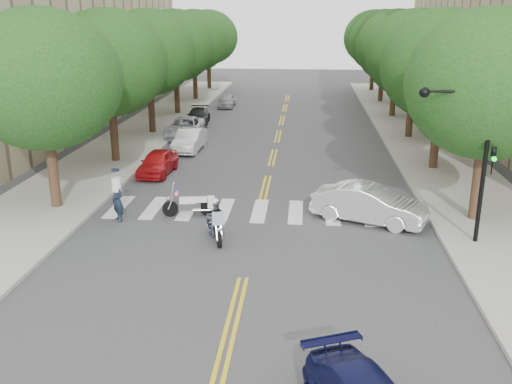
# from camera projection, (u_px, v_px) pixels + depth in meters

# --- Properties ---
(ground) EXTENTS (140.00, 140.00, 0.00)m
(ground) POSITION_uv_depth(u_px,v_px,m) (243.00, 278.00, 18.35)
(ground) COLOR #38383A
(ground) RESTS_ON ground
(sidewalk_left) EXTENTS (5.00, 60.00, 0.15)m
(sidewalk_left) POSITION_uv_depth(u_px,v_px,m) (143.00, 133.00, 40.01)
(sidewalk_left) COLOR #9E9991
(sidewalk_left) RESTS_ON ground
(sidewalk_right) EXTENTS (5.00, 60.00, 0.15)m
(sidewalk_right) POSITION_uv_depth(u_px,v_px,m) (419.00, 138.00, 38.42)
(sidewalk_right) COLOR #9E9991
(sidewalk_right) RESTS_ON ground
(tree_l_0) EXTENTS (6.40, 6.40, 8.45)m
(tree_l_0) POSITION_uv_depth(u_px,v_px,m) (43.00, 80.00, 23.10)
(tree_l_0) COLOR #382316
(tree_l_0) RESTS_ON ground
(tree_l_1) EXTENTS (6.40, 6.40, 8.45)m
(tree_l_1) POSITION_uv_depth(u_px,v_px,m) (109.00, 63.00, 30.70)
(tree_l_1) COLOR #382316
(tree_l_1) RESTS_ON ground
(tree_l_2) EXTENTS (6.40, 6.40, 8.45)m
(tree_l_2) POSITION_uv_depth(u_px,v_px,m) (148.00, 53.00, 38.29)
(tree_l_2) COLOR #382316
(tree_l_2) RESTS_ON ground
(tree_l_3) EXTENTS (6.40, 6.40, 8.45)m
(tree_l_3) POSITION_uv_depth(u_px,v_px,m) (175.00, 46.00, 45.89)
(tree_l_3) COLOR #382316
(tree_l_3) RESTS_ON ground
(tree_l_4) EXTENTS (6.40, 6.40, 8.45)m
(tree_l_4) POSITION_uv_depth(u_px,v_px,m) (194.00, 41.00, 53.48)
(tree_l_4) COLOR #382316
(tree_l_4) RESTS_ON ground
(tree_l_5) EXTENTS (6.40, 6.40, 8.45)m
(tree_l_5) POSITION_uv_depth(u_px,v_px,m) (208.00, 37.00, 61.08)
(tree_l_5) COLOR #382316
(tree_l_5) RESTS_ON ground
(tree_r_0) EXTENTS (6.40, 6.40, 8.45)m
(tree_r_0) POSITION_uv_depth(u_px,v_px,m) (490.00, 84.00, 21.62)
(tree_r_0) COLOR #382316
(tree_r_0) RESTS_ON ground
(tree_r_1) EXTENTS (6.40, 6.40, 8.45)m
(tree_r_1) POSITION_uv_depth(u_px,v_px,m) (443.00, 65.00, 29.22)
(tree_r_1) COLOR #382316
(tree_r_1) RESTS_ON ground
(tree_r_2) EXTENTS (6.40, 6.40, 8.45)m
(tree_r_2) POSITION_uv_depth(u_px,v_px,m) (415.00, 54.00, 36.82)
(tree_r_2) COLOR #382316
(tree_r_2) RESTS_ON ground
(tree_r_3) EXTENTS (6.40, 6.40, 8.45)m
(tree_r_3) POSITION_uv_depth(u_px,v_px,m) (397.00, 47.00, 44.41)
(tree_r_3) COLOR #382316
(tree_r_3) RESTS_ON ground
(tree_r_4) EXTENTS (6.40, 6.40, 8.45)m
(tree_r_4) POSITION_uv_depth(u_px,v_px,m) (384.00, 42.00, 52.01)
(tree_r_4) COLOR #382316
(tree_r_4) RESTS_ON ground
(tree_r_5) EXTENTS (6.40, 6.40, 8.45)m
(tree_r_5) POSITION_uv_depth(u_px,v_px,m) (374.00, 38.00, 59.60)
(tree_r_5) COLOR #382316
(tree_r_5) RESTS_ON ground
(traffic_signal_pole) EXTENTS (2.82, 0.42, 6.00)m
(traffic_signal_pole) POSITION_uv_depth(u_px,v_px,m) (473.00, 146.00, 19.89)
(traffic_signal_pole) COLOR black
(traffic_signal_pole) RESTS_ON ground
(motorcycle_police) EXTENTS (0.92, 1.98, 1.65)m
(motorcycle_police) POSITION_uv_depth(u_px,v_px,m) (215.00, 221.00, 21.27)
(motorcycle_police) COLOR black
(motorcycle_police) RESTS_ON ground
(motorcycle_parked) EXTENTS (2.22, 0.76, 1.44)m
(motorcycle_parked) POSITION_uv_depth(u_px,v_px,m) (194.00, 204.00, 23.83)
(motorcycle_parked) COLOR black
(motorcycle_parked) RESTS_ON ground
(officer_standing) EXTENTS (0.76, 0.76, 1.77)m
(officer_standing) POSITION_uv_depth(u_px,v_px,m) (118.00, 200.00, 23.09)
(officer_standing) COLOR #151E2F
(officer_standing) RESTS_ON ground
(convertible) EXTENTS (4.86, 3.30, 1.51)m
(convertible) POSITION_uv_depth(u_px,v_px,m) (369.00, 204.00, 23.05)
(convertible) COLOR white
(convertible) RESTS_ON ground
(parked_car_a) EXTENTS (1.68, 3.79, 1.27)m
(parked_car_a) POSITION_uv_depth(u_px,v_px,m) (158.00, 162.00, 29.91)
(parked_car_a) COLOR red
(parked_car_a) RESTS_ON ground
(parked_car_b) EXTENTS (1.55, 4.07, 1.32)m
(parked_car_b) POSITION_uv_depth(u_px,v_px,m) (190.00, 140.00, 34.92)
(parked_car_b) COLOR silver
(parked_car_b) RESTS_ON ground
(parked_car_c) EXTENTS (2.33, 4.86, 1.34)m
(parked_car_c) POSITION_uv_depth(u_px,v_px,m) (185.00, 128.00, 38.69)
(parked_car_c) COLOR #B0B2B8
(parked_car_c) RESTS_ON ground
(parked_car_d) EXTENTS (2.00, 4.19, 1.18)m
(parked_car_d) POSITION_uv_depth(u_px,v_px,m) (198.00, 116.00, 43.28)
(parked_car_d) COLOR black
(parked_car_d) RESTS_ON ground
(parked_car_e) EXTENTS (1.45, 3.49, 1.18)m
(parked_car_e) POSITION_uv_depth(u_px,v_px,m) (227.00, 101.00, 50.88)
(parked_car_e) COLOR gray
(parked_car_e) RESTS_ON ground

